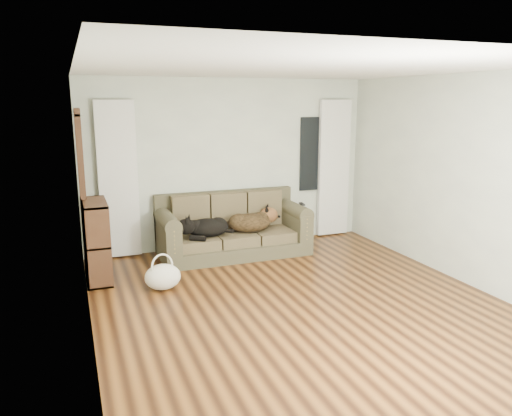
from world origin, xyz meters
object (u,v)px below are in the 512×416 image
object	(u,v)px
tote_bag	(163,277)
dog_shepherd	(251,222)
sofa	(233,225)
bookshelf	(96,242)
dog_black_lab	(205,228)

from	to	relation	value
tote_bag	dog_shepherd	bearing A→B (deg)	33.31
dog_shepherd	sofa	bearing A→B (deg)	-2.77
dog_shepherd	bookshelf	world-z (taller)	bookshelf
bookshelf	dog_shepherd	bearing A→B (deg)	2.36
dog_shepherd	tote_bag	size ratio (longest dim) A/B	1.54
dog_black_lab	bookshelf	world-z (taller)	bookshelf
sofa	bookshelf	bearing A→B (deg)	-169.03
sofa	dog_shepherd	size ratio (longest dim) A/B	3.23
dog_shepherd	tote_bag	bearing A→B (deg)	41.50
tote_bag	sofa	bearing A→B (deg)	39.91
dog_shepherd	tote_bag	xyz separation A→B (m)	(-1.52, -1.00, -0.33)
dog_black_lab	dog_shepherd	world-z (taller)	dog_shepherd
dog_black_lab	tote_bag	xyz separation A→B (m)	(-0.80, -0.95, -0.32)
dog_black_lab	bookshelf	distance (m)	1.54
dog_shepherd	tote_bag	distance (m)	1.85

